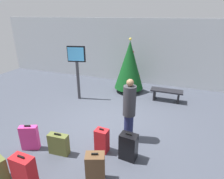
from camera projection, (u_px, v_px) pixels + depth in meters
ground_plane at (106, 125)px, 6.13m from camera, size 16.00×16.00×0.00m
back_wall at (139, 52)px, 9.45m from camera, size 16.00×0.20×3.18m
holiday_tree at (129, 65)px, 8.35m from camera, size 1.30×1.30×2.43m
flight_info_kiosk at (77, 64)px, 7.51m from camera, size 0.71×0.25×2.20m
waiting_bench at (167, 93)px, 7.70m from camera, size 1.26×0.44×0.48m
traveller_0 at (129, 109)px, 5.10m from camera, size 0.38×0.38×1.81m
suitcase_0 at (59, 144)px, 4.79m from camera, size 0.53×0.24×0.60m
suitcase_2 at (95, 168)px, 3.97m from camera, size 0.47×0.39×0.73m
suitcase_3 at (30, 138)px, 4.94m from camera, size 0.48×0.32×0.72m
suitcase_4 at (102, 141)px, 4.86m from camera, size 0.34×0.27×0.68m
suitcase_6 at (128, 147)px, 4.60m from camera, size 0.44×0.32×0.72m
suitcase_7 at (24, 173)px, 3.79m from camera, size 0.47×0.27×0.81m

